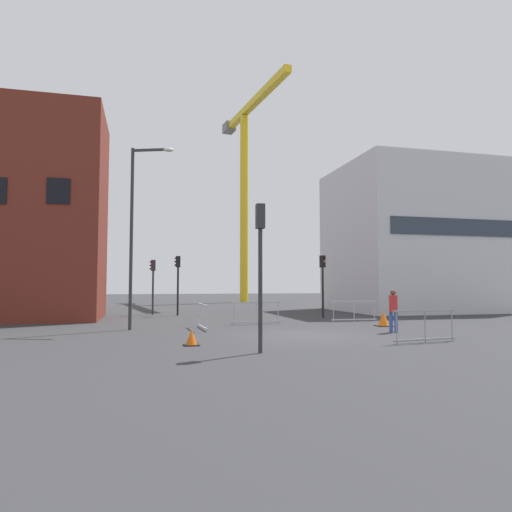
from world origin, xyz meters
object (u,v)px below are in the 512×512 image
object	(u,v)px
construction_crane	(245,170)
traffic_cone_orange	(384,319)
traffic_cone_on_verge	(191,338)
streetlamp_tall	(136,222)
traffic_light_median	(260,253)
traffic_light_crosswalk	(178,275)
pedestrian_walking	(393,308)
traffic_light_near	(153,277)
traffic_light_far	(323,275)

from	to	relation	value
construction_crane	traffic_cone_orange	size ratio (longest dim) A/B	31.38
traffic_cone_on_verge	streetlamp_tall	bearing A→B (deg)	108.26
traffic_light_median	traffic_light_crosswalk	xyz separation A→B (m)	(-1.12, 16.36, -0.31)
streetlamp_tall	traffic_cone_on_verge	size ratio (longest dim) A/B	15.61
pedestrian_walking	traffic_cone_on_verge	world-z (taller)	pedestrian_walking
traffic_light_near	pedestrian_walking	xyz separation A→B (m)	(9.19, -13.42, -1.38)
pedestrian_walking	streetlamp_tall	bearing A→B (deg)	160.58
construction_crane	traffic_light_far	bearing A→B (deg)	-91.44
streetlamp_tall	traffic_light_crosswalk	size ratio (longest dim) A/B	2.12
traffic_light_far	traffic_cone_on_verge	distance (m)	13.63
streetlamp_tall	traffic_light_median	xyz separation A→B (m)	(3.55, -7.61, -1.77)
traffic_cone_orange	traffic_cone_on_verge	world-z (taller)	traffic_cone_orange
traffic_light_far	traffic_cone_on_verge	size ratio (longest dim) A/B	7.20
construction_crane	streetlamp_tall	world-z (taller)	construction_crane
streetlamp_tall	traffic_cone_on_verge	xyz separation A→B (m)	(1.83, -5.55, -4.36)
pedestrian_walking	traffic_light_median	bearing A→B (deg)	-148.38
pedestrian_walking	traffic_cone_orange	distance (m)	2.84
traffic_light_crosswalk	traffic_cone_on_verge	world-z (taller)	traffic_light_crosswalk
streetlamp_tall	traffic_cone_orange	size ratio (longest dim) A/B	11.31
traffic_light_near	traffic_cone_on_verge	distance (m)	15.58
traffic_light_near	pedestrian_walking	size ratio (longest dim) A/B	2.05
construction_crane	traffic_light_median	bearing A→B (deg)	-101.87
traffic_light_far	pedestrian_walking	xyz separation A→B (m)	(-0.38, -8.31, -1.46)
pedestrian_walking	traffic_cone_on_verge	distance (m)	8.55
traffic_light_median	traffic_light_near	bearing A→B (deg)	98.54
traffic_light_median	traffic_light_near	size ratio (longest dim) A/B	1.20
traffic_light_near	traffic_cone_on_verge	world-z (taller)	traffic_light_near
traffic_light_crosswalk	traffic_light_median	bearing A→B (deg)	-86.07
traffic_light_near	traffic_light_crosswalk	distance (m)	1.86
traffic_light_far	traffic_light_crosswalk	xyz separation A→B (m)	(-8.07, 4.01, 0.05)
traffic_light_crosswalk	traffic_cone_orange	world-z (taller)	traffic_light_crosswalk
construction_crane	traffic_light_crosswalk	world-z (taller)	construction_crane
construction_crane	traffic_light_median	distance (m)	38.45
traffic_cone_on_verge	construction_crane	bearing A→B (deg)	74.69
construction_crane	traffic_light_median	xyz separation A→B (m)	(-7.53, -35.83, -11.74)
traffic_cone_orange	traffic_cone_on_verge	size ratio (longest dim) A/B	1.38
traffic_cone_orange	traffic_cone_on_verge	bearing A→B (deg)	-153.88
traffic_light_crosswalk	pedestrian_walking	xyz separation A→B (m)	(7.69, -12.32, -1.51)
traffic_light_near	traffic_light_far	world-z (taller)	traffic_light_far
traffic_light_median	traffic_light_far	xyz separation A→B (m)	(6.94, 12.35, -0.36)
traffic_light_far	pedestrian_walking	bearing A→B (deg)	-92.59
streetlamp_tall	traffic_light_crosswalk	xyz separation A→B (m)	(2.42, 8.76, -2.08)
streetlamp_tall	traffic_light_far	xyz separation A→B (m)	(10.49, 4.75, -2.14)
traffic_light_near	traffic_light_crosswalk	bearing A→B (deg)	-36.28
streetlamp_tall	traffic_light_crosswalk	distance (m)	9.32
construction_crane	traffic_light_far	world-z (taller)	construction_crane
traffic_light_near	traffic_light_far	xyz separation A→B (m)	(9.56, -5.11, 0.07)
streetlamp_tall	traffic_cone_orange	world-z (taller)	streetlamp_tall
traffic_light_median	traffic_light_far	bearing A→B (deg)	60.67
traffic_light_crosswalk	pedestrian_walking	bearing A→B (deg)	-58.03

